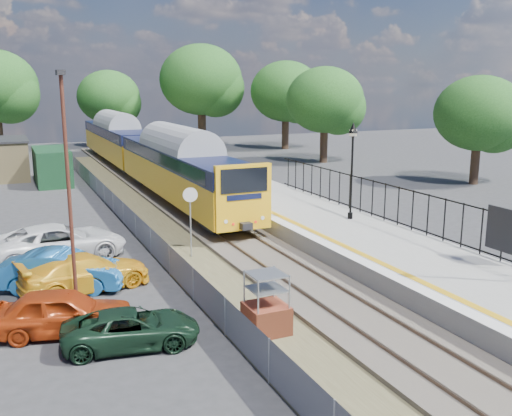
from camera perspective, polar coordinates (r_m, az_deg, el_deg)
ground at (r=20.50m, az=6.02°, el=-8.42°), size 120.00×120.00×0.00m
track_bed at (r=28.71m, az=-4.46°, el=-2.17°), size 5.90×80.00×0.29m
platform at (r=29.02m, az=5.38°, el=-1.30°), size 5.00×70.00×0.90m
platform_edge at (r=27.98m, az=1.71°, el=-0.80°), size 0.90×70.00×0.01m
victorian_lamp_north at (r=27.25m, az=9.63°, el=5.92°), size 0.44×0.44×4.60m
palisade_fence at (r=25.41m, az=16.46°, el=-0.49°), size 0.12×26.00×2.00m
wire_fence at (r=29.83m, az=-12.75°, el=-0.88°), size 0.06×52.00×1.20m
tree_line at (r=59.61m, az=-13.50°, el=11.31°), size 56.80×43.80×11.88m
train at (r=44.92m, az=-11.41°, el=5.76°), size 2.82×40.83×3.51m
brick_plinth at (r=16.91m, az=1.05°, el=-9.63°), size 1.19×1.19×1.89m
speed_sign at (r=23.91m, az=-6.58°, el=-0.18°), size 0.60×0.18×3.05m
carpark_lamp at (r=18.29m, az=-18.27°, el=2.52°), size 0.25×0.50×7.63m
car_green at (r=16.67m, az=-12.35°, el=-11.67°), size 4.04×2.33×1.06m
car_red at (r=17.89m, az=-18.78°, el=-9.82°), size 4.32×2.62×1.37m
car_blue at (r=21.61m, az=-18.76°, el=-5.91°), size 4.62×3.12×1.44m
car_yellow at (r=21.34m, az=-16.70°, el=-6.16°), size 4.86×2.70×1.33m
car_white at (r=25.21m, az=-19.11°, el=-3.28°), size 5.76×3.20×1.52m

